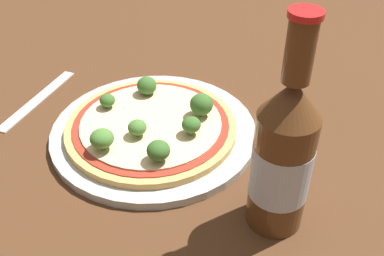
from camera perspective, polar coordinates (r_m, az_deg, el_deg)
ground_plane at (r=0.63m, az=-5.12°, el=-1.10°), size 3.00×3.00×0.00m
plate at (r=0.63m, az=-5.01°, el=-0.37°), size 0.29×0.29×0.01m
pizza at (r=0.62m, az=-5.68°, el=0.25°), size 0.24×0.24×0.01m
broccoli_floret_0 at (r=0.55m, az=-4.29°, el=-2.87°), size 0.03×0.03×0.03m
broccoli_floret_1 at (r=0.67m, az=-5.76°, el=5.38°), size 0.03×0.03×0.03m
broccoli_floret_2 at (r=0.65m, az=-10.70°, el=3.46°), size 0.02×0.02×0.02m
broccoli_floret_3 at (r=0.59m, az=-0.09°, el=0.41°), size 0.03×0.03×0.03m
broccoli_floret_4 at (r=0.59m, az=-6.96°, el=0.06°), size 0.02×0.02×0.02m
broccoli_floret_5 at (r=0.62m, az=1.21°, el=3.01°), size 0.03×0.03×0.03m
broccoli_floret_6 at (r=0.57m, az=-11.37°, el=-1.32°), size 0.03×0.03×0.03m
beer_bottle at (r=0.47m, az=11.45°, el=-3.56°), size 0.06×0.06×0.25m
fork at (r=0.75m, az=-18.98°, el=3.51°), size 0.07×0.18×0.00m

